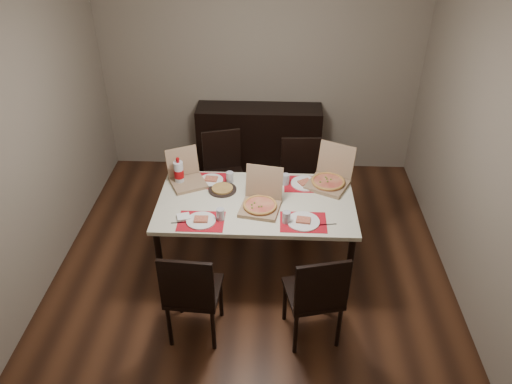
% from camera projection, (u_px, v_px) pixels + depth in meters
% --- Properties ---
extents(ground, '(3.80, 4.00, 0.02)m').
position_uv_depth(ground, '(252.00, 266.00, 4.95)').
color(ground, '#462615').
rests_on(ground, ground).
extents(room_walls, '(3.84, 4.02, 2.62)m').
position_uv_depth(room_walls, '(254.00, 83.00, 4.35)').
color(room_walls, gray).
rests_on(room_walls, ground).
extents(sideboard, '(1.50, 0.40, 0.90)m').
position_uv_depth(sideboard, '(259.00, 141.00, 6.18)').
color(sideboard, black).
rests_on(sideboard, ground).
extents(dining_table, '(1.80, 1.00, 0.75)m').
position_uv_depth(dining_table, '(256.00, 207.00, 4.60)').
color(dining_table, beige).
rests_on(dining_table, ground).
extents(chair_near_left, '(0.45, 0.45, 0.93)m').
position_uv_depth(chair_near_left, '(192.00, 292.00, 3.93)').
color(chair_near_left, black).
rests_on(chair_near_left, ground).
extents(chair_near_right, '(0.51, 0.51, 0.93)m').
position_uv_depth(chair_near_right, '(316.00, 294.00, 3.91)').
color(chair_near_right, black).
rests_on(chair_near_right, ground).
extents(chair_far_left, '(0.52, 0.52, 0.93)m').
position_uv_depth(chair_far_left, '(224.00, 170.00, 5.50)').
color(chair_far_left, black).
rests_on(chair_far_left, ground).
extents(chair_far_right, '(0.44, 0.44, 0.93)m').
position_uv_depth(chair_far_right, '(301.00, 178.00, 5.35)').
color(chair_far_right, black).
rests_on(chair_far_right, ground).
extents(setting_near_left, '(0.46, 0.30, 0.11)m').
position_uv_depth(setting_near_left, '(204.00, 219.00, 4.31)').
color(setting_near_left, '#B90C1A').
rests_on(setting_near_left, dining_table).
extents(setting_near_right, '(0.49, 0.30, 0.11)m').
position_uv_depth(setting_near_right, '(299.00, 220.00, 4.29)').
color(setting_near_right, '#B90C1A').
rests_on(setting_near_right, dining_table).
extents(setting_far_left, '(0.51, 0.30, 0.11)m').
position_uv_depth(setting_far_left, '(214.00, 179.00, 4.84)').
color(setting_far_left, '#B90C1A').
rests_on(setting_far_left, dining_table).
extents(setting_far_right, '(0.49, 0.30, 0.11)m').
position_uv_depth(setting_far_right, '(300.00, 182.00, 4.79)').
color(setting_far_right, '#B90C1A').
rests_on(setting_far_right, dining_table).
extents(napkin_loose, '(0.14, 0.14, 0.02)m').
position_uv_depth(napkin_loose, '(264.00, 205.00, 4.50)').
color(napkin_loose, white).
rests_on(napkin_loose, dining_table).
extents(pizza_box_center, '(0.40, 0.43, 0.34)m').
position_uv_depth(pizza_box_center, '(261.00, 202.00, 4.45)').
color(pizza_box_center, '#8D6F51').
rests_on(pizza_box_center, dining_table).
extents(pizza_box_right, '(0.50, 0.51, 0.36)m').
position_uv_depth(pizza_box_right, '(329.00, 179.00, 4.77)').
color(pizza_box_right, '#8D6F51').
rests_on(pizza_box_right, dining_table).
extents(pizza_box_left, '(0.43, 0.45, 0.31)m').
position_uv_depth(pizza_box_left, '(187.00, 177.00, 4.81)').
color(pizza_box_left, '#8D6F51').
rests_on(pizza_box_left, dining_table).
extents(faina_plate, '(0.27, 0.27, 0.03)m').
position_uv_depth(faina_plate, '(222.00, 189.00, 4.71)').
color(faina_plate, black).
rests_on(faina_plate, dining_table).
extents(dip_bowl, '(0.15, 0.15, 0.03)m').
position_uv_depth(dip_bowl, '(264.00, 187.00, 4.74)').
color(dip_bowl, white).
rests_on(dip_bowl, dining_table).
extents(soda_bottle, '(0.09, 0.09, 0.28)m').
position_uv_depth(soda_bottle, '(179.00, 173.00, 4.75)').
color(soda_bottle, silver).
rests_on(soda_bottle, dining_table).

